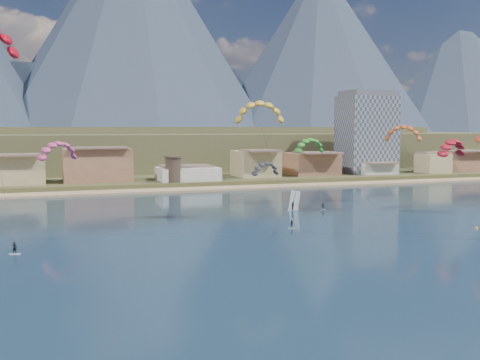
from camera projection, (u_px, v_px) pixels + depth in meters
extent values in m
plane|color=black|center=(316.00, 274.00, 76.94)|extent=(2400.00, 2400.00, 0.00)
cube|color=tan|center=(163.00, 191.00, 176.84)|extent=(2200.00, 12.00, 0.90)
cube|color=brown|center=(80.00, 146.00, 604.86)|extent=(2200.00, 900.00, 4.00)
cube|color=brown|center=(196.00, 147.00, 296.30)|extent=(320.00, 150.00, 15.00)
cube|color=brown|center=(34.00, 144.00, 308.21)|extent=(380.00, 170.00, 18.00)
cone|color=#293345|center=(133.00, 23.00, 884.27)|extent=(440.00, 440.00, 360.00)
cone|color=#293345|center=(319.00, 51.00, 946.00)|extent=(380.00, 380.00, 290.00)
cone|color=#293345|center=(454.00, 69.00, 1047.08)|extent=(340.00, 340.00, 250.00)
cube|color=#293345|center=(67.00, 104.00, 920.18)|extent=(2000.00, 200.00, 110.00)
cube|color=gray|center=(367.00, 135.00, 223.32)|extent=(20.00, 16.00, 30.00)
cube|color=#59595E|center=(367.00, 93.00, 221.86)|extent=(18.00, 14.40, 2.00)
cylinder|color=#47382D|center=(173.00, 170.00, 185.46)|extent=(5.20, 5.20, 8.00)
cylinder|color=#47382D|center=(173.00, 157.00, 185.07)|extent=(5.82, 5.82, 0.60)
cube|color=silver|center=(15.00, 254.00, 89.09)|extent=(1.77, 1.03, 0.11)
imported|color=black|center=(14.00, 247.00, 89.00)|extent=(0.83, 0.67, 1.95)
cube|color=silver|center=(292.00, 228.00, 112.02)|extent=(1.42, 0.96, 0.09)
imported|color=black|center=(292.00, 224.00, 111.94)|extent=(0.95, 0.87, 1.58)
cylinder|color=#262626|center=(275.00, 171.00, 115.20)|extent=(0.05, 0.05, 22.45)
cube|color=silver|center=(323.00, 209.00, 137.62)|extent=(1.34, 0.99, 0.09)
imported|color=black|center=(323.00, 206.00, 137.55)|extent=(1.13, 0.97, 1.51)
cylinder|color=#262626|center=(316.00, 178.00, 141.69)|extent=(0.05, 0.05, 15.85)
cylinder|color=#262626|center=(59.00, 186.00, 132.18)|extent=(0.04, 0.04, 14.44)
cylinder|color=#262626|center=(271.00, 190.00, 144.37)|extent=(0.04, 0.04, 10.79)
cylinder|color=#262626|center=(412.00, 172.00, 146.03)|extent=(0.04, 0.04, 17.98)
cylinder|color=#262626|center=(462.00, 184.00, 133.05)|extent=(0.04, 0.04, 15.07)
cube|color=silver|center=(293.00, 210.00, 136.57)|extent=(2.67, 1.11, 0.13)
imported|color=black|center=(293.00, 206.00, 136.48)|extent=(0.99, 0.71, 1.87)
cube|color=white|center=(295.00, 200.00, 136.50)|extent=(1.38, 2.92, 4.46)
sphere|color=#FFB01A|center=(477.00, 228.00, 111.67)|extent=(0.61, 0.61, 0.61)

